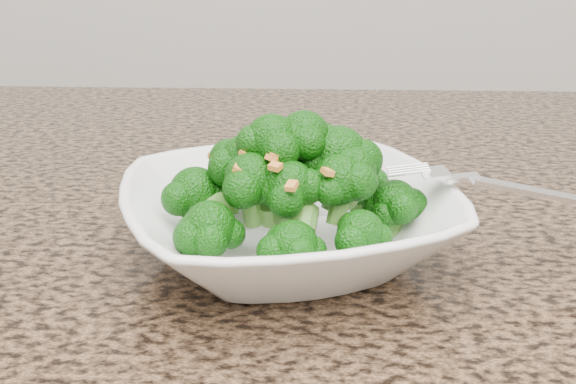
# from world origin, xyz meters

# --- Properties ---
(granite_counter) EXTENTS (1.64, 1.04, 0.03)m
(granite_counter) POSITION_xyz_m (0.00, 0.30, 0.89)
(granite_counter) COLOR brown
(granite_counter) RESTS_ON cabinet
(bowl) EXTENTS (0.29, 0.29, 0.06)m
(bowl) POSITION_xyz_m (0.09, 0.26, 0.93)
(bowl) COLOR white
(bowl) RESTS_ON granite_counter
(broccoli_pile) EXTENTS (0.20, 0.20, 0.07)m
(broccoli_pile) POSITION_xyz_m (0.09, 0.26, 0.99)
(broccoli_pile) COLOR #0F5609
(broccoli_pile) RESTS_ON bowl
(garlic_topping) EXTENTS (0.12, 0.12, 0.01)m
(garlic_topping) POSITION_xyz_m (0.09, 0.26, 1.03)
(garlic_topping) COLOR orange
(garlic_topping) RESTS_ON broccoli_pile
(fork) EXTENTS (0.18, 0.04, 0.01)m
(fork) POSITION_xyz_m (0.21, 0.26, 0.96)
(fork) COLOR silver
(fork) RESTS_ON bowl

